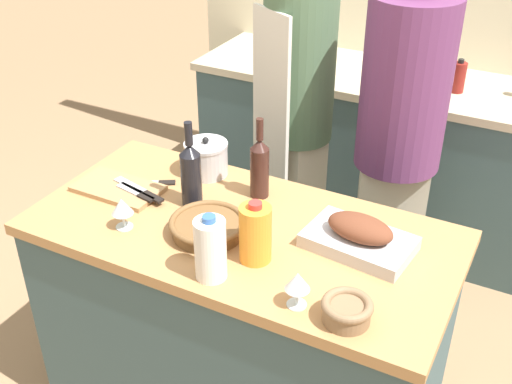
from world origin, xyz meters
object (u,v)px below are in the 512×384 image
at_px(wicker_basket, 208,226).
at_px(wine_bottle_green, 191,173).
at_px(knife_paring, 137,193).
at_px(knife_chef, 140,190).
at_px(condiment_bottle_short, 458,77).
at_px(person_cook_guest, 399,136).
at_px(mixing_bowl, 347,310).
at_px(stock_pot, 206,158).
at_px(wine_bottle_dark, 260,166).
at_px(wine_glass_left, 122,207).
at_px(milk_jug, 210,249).
at_px(juice_jug, 255,233).
at_px(roasting_pan, 359,237).
at_px(wine_glass_right, 297,282).
at_px(cutting_board, 119,188).
at_px(knife_bread, 155,183).
at_px(person_cook_aproned, 297,108).

xyz_separation_m(wicker_basket, wine_bottle_green, (-0.14, 0.13, 0.09)).
height_order(wicker_basket, knife_paring, wicker_basket).
height_order(knife_chef, condiment_bottle_short, condiment_bottle_short).
bearing_deg(person_cook_guest, mixing_bowl, -99.63).
xyz_separation_m(stock_pot, knife_paring, (-0.12, -0.27, -0.04)).
height_order(wine_bottle_green, wine_bottle_dark, wine_bottle_green).
relative_size(wine_glass_left, knife_chef, 0.46).
bearing_deg(knife_paring, milk_jug, -28.65).
relative_size(milk_jug, knife_paring, 1.21).
xyz_separation_m(juice_jug, knife_chef, (-0.53, 0.13, -0.07)).
relative_size(roasting_pan, wine_glass_right, 3.11).
bearing_deg(juice_jug, cutting_board, 168.27).
xyz_separation_m(knife_chef, knife_paring, (-0.00, -0.02, 0.00)).
bearing_deg(knife_paring, mixing_bowl, -15.54).
height_order(roasting_pan, person_cook_guest, person_cook_guest).
distance_m(milk_jug, wine_bottle_green, 0.40).
relative_size(mixing_bowl, wine_bottle_green, 0.45).
bearing_deg(wine_glass_left, wine_bottle_dark, 51.92).
relative_size(wine_bottle_green, knife_bread, 2.03).
bearing_deg(wine_glass_right, roasting_pan, 79.71).
xyz_separation_m(wine_glass_left, knife_bread, (-0.07, 0.27, -0.08)).
height_order(stock_pot, mixing_bowl, stock_pot).
relative_size(wine_glass_right, knife_bread, 0.73).
bearing_deg(condiment_bottle_short, knife_paring, -117.28).
xyz_separation_m(juice_jug, person_cook_guest, (0.16, 0.93, -0.05)).
distance_m(knife_bread, person_cook_aproned, 0.77).
relative_size(wicker_basket, wine_glass_left, 2.29).
height_order(knife_bread, condiment_bottle_short, condiment_bottle_short).
xyz_separation_m(wine_glass_right, knife_bread, (-0.73, 0.36, -0.08)).
bearing_deg(milk_jug, knife_chef, 149.36).
bearing_deg(stock_pot, person_cook_guest, 43.97).
bearing_deg(mixing_bowl, knife_bread, 158.08).
height_order(milk_jug, person_cook_guest, person_cook_guest).
bearing_deg(juice_jug, stock_pot, 136.77).
distance_m(wine_bottle_dark, person_cook_aproned, 0.64).
distance_m(cutting_board, mixing_bowl, 1.00).
xyz_separation_m(wine_bottle_dark, wine_glass_left, (-0.30, -0.38, -0.04)).
distance_m(wine_glass_left, person_cook_aproned, 1.02).
height_order(wicker_basket, stock_pot, stock_pot).
height_order(mixing_bowl, condiment_bottle_short, condiment_bottle_short).
bearing_deg(knife_paring, juice_jug, -12.18).
height_order(roasting_pan, knife_bread, roasting_pan).
bearing_deg(condiment_bottle_short, wine_glass_left, -112.85).
height_order(mixing_bowl, knife_bread, mixing_bowl).
distance_m(mixing_bowl, juice_jug, 0.37).
relative_size(stock_pot, mixing_bowl, 1.15).
bearing_deg(juice_jug, condiment_bottle_short, 81.43).
distance_m(wine_bottle_green, person_cook_guest, 0.91).
relative_size(wicker_basket, knife_chef, 1.04).
bearing_deg(wicker_basket, knife_chef, 164.97).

